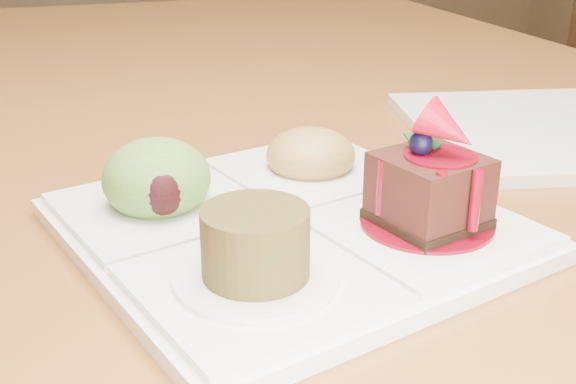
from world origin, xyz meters
name	(u,v)px	position (x,y,z in m)	size (l,w,h in m)	color
dining_table	(315,147)	(0.00, 0.00, 0.68)	(1.00, 1.80, 0.75)	brown
sampler_plate	(282,207)	(-0.16, -0.36, 0.77)	(0.35, 0.35, 0.11)	white
second_plate	(550,130)	(0.18, -0.22, 0.76)	(0.27, 0.27, 0.01)	white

